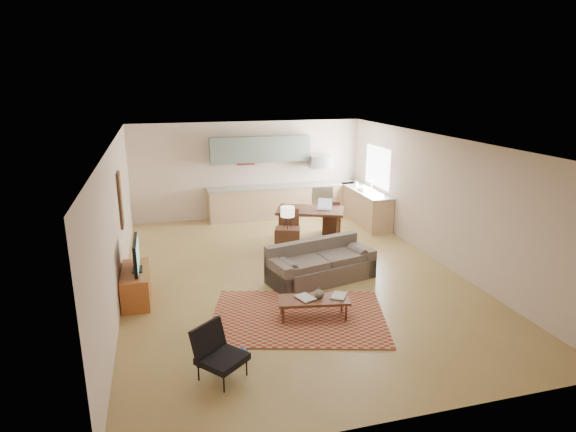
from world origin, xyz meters
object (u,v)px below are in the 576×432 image
object	(u,v)px
armchair	(222,354)
console_table	(288,242)
sofa	(321,262)
coffee_table	(313,308)
tv_credenza	(136,285)
dining_table	(310,225)

from	to	relation	value
armchair	console_table	world-z (taller)	armchair
console_table	sofa	bearing A→B (deg)	-61.44
sofa	coffee_table	size ratio (longest dim) A/B	1.84
tv_credenza	dining_table	xyz separation A→B (m)	(3.99, 2.29, 0.12)
dining_table	tv_credenza	bearing A→B (deg)	-127.38
sofa	tv_credenza	xyz separation A→B (m)	(-3.47, 0.05, -0.09)
coffee_table	armchair	distance (m)	2.10
sofa	console_table	bearing A→B (deg)	85.87
coffee_table	console_table	world-z (taller)	console_table
tv_credenza	dining_table	bearing A→B (deg)	29.81
console_table	dining_table	size ratio (longest dim) A/B	0.40
console_table	dining_table	world-z (taller)	dining_table
sofa	tv_credenza	distance (m)	3.47
sofa	console_table	size ratio (longest dim) A/B	3.42
coffee_table	tv_credenza	world-z (taller)	tv_credenza
coffee_table	dining_table	distance (m)	3.97
sofa	dining_table	distance (m)	2.40
coffee_table	console_table	xyz separation A→B (m)	(0.37, 2.99, 0.14)
coffee_table	armchair	bearing A→B (deg)	-132.93
tv_credenza	console_table	size ratio (longest dim) A/B	1.94
sofa	dining_table	world-z (taller)	dining_table
sofa	console_table	world-z (taller)	sofa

